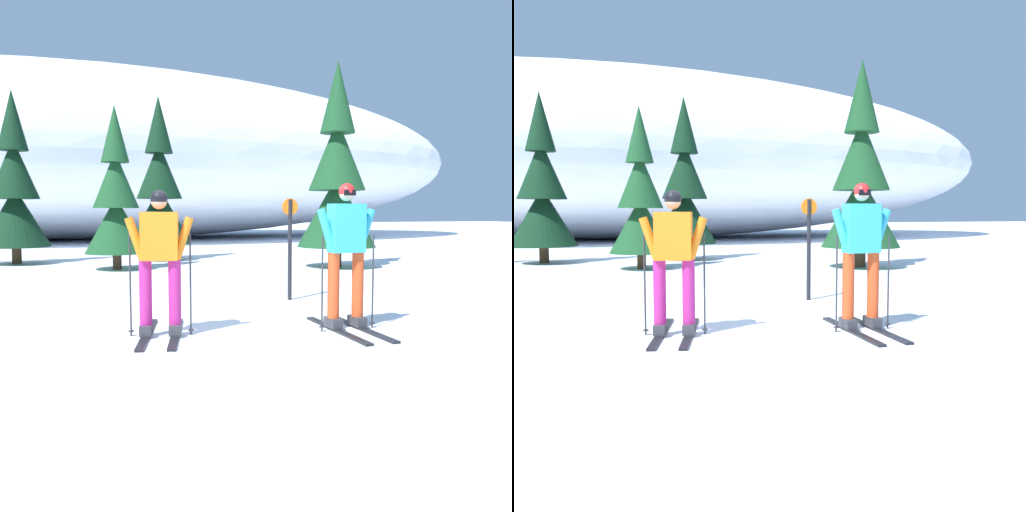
% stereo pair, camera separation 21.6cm
% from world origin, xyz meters
% --- Properties ---
extents(ground_plane, '(120.00, 120.00, 0.00)m').
position_xyz_m(ground_plane, '(0.00, 0.00, 0.00)').
color(ground_plane, white).
extents(skier_orange_jacket, '(0.86, 1.72, 1.75)m').
position_xyz_m(skier_orange_jacket, '(-0.72, 0.24, 0.92)').
color(skier_orange_jacket, black).
rests_on(skier_orange_jacket, ground).
extents(skier_cyan_jacket, '(0.81, 1.64, 1.85)m').
position_xyz_m(skier_cyan_jacket, '(1.57, -0.15, 0.98)').
color(skier_cyan_jacket, black).
rests_on(skier_cyan_jacket, ground).
extents(pine_tree_center_left, '(1.89, 1.89, 4.90)m').
position_xyz_m(pine_tree_center_left, '(-2.95, 10.67, 2.05)').
color(pine_tree_center_left, '#47301E').
rests_on(pine_tree_center_left, ground).
extents(pine_tree_center, '(1.62, 1.62, 4.19)m').
position_xyz_m(pine_tree_center, '(-0.41, 8.18, 1.75)').
color(pine_tree_center, '#47301E').
rests_on(pine_tree_center, ground).
extents(pine_tree_center_right, '(1.93, 1.93, 5.00)m').
position_xyz_m(pine_tree_center_right, '(1.13, 10.60, 2.09)').
color(pine_tree_center_right, '#47301E').
rests_on(pine_tree_center_right, ground).
extents(pine_tree_far_right, '(2.10, 2.10, 5.45)m').
position_xyz_m(pine_tree_far_right, '(5.18, 6.76, 2.28)').
color(pine_tree_far_right, '#47301E').
rests_on(pine_tree_far_right, ground).
extents(snow_ridge_background, '(43.82, 18.97, 8.97)m').
position_xyz_m(snow_ridge_background, '(0.10, 25.08, 4.48)').
color(snow_ridge_background, white).
rests_on(snow_ridge_background, ground).
extents(trail_marker_post, '(0.28, 0.07, 1.71)m').
position_xyz_m(trail_marker_post, '(1.82, 2.20, 0.96)').
color(trail_marker_post, black).
rests_on(trail_marker_post, ground).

